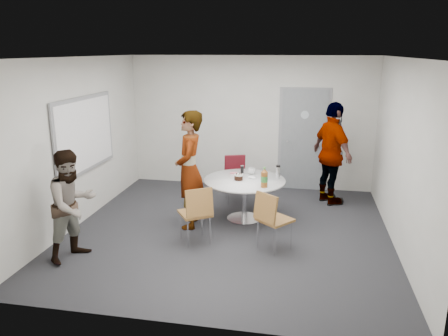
% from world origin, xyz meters
% --- Properties ---
extents(floor, '(5.00, 5.00, 0.00)m').
position_xyz_m(floor, '(0.00, 0.00, 0.00)').
color(floor, black).
rests_on(floor, ground).
extents(ceiling, '(5.00, 5.00, 0.00)m').
position_xyz_m(ceiling, '(0.00, 0.00, 2.70)').
color(ceiling, silver).
rests_on(ceiling, wall_back).
extents(wall_back, '(5.00, 0.00, 5.00)m').
position_xyz_m(wall_back, '(0.00, 2.50, 1.35)').
color(wall_back, beige).
rests_on(wall_back, floor).
extents(wall_left, '(0.00, 5.00, 5.00)m').
position_xyz_m(wall_left, '(-2.50, 0.00, 1.35)').
color(wall_left, beige).
rests_on(wall_left, floor).
extents(wall_right, '(0.00, 5.00, 5.00)m').
position_xyz_m(wall_right, '(2.50, 0.00, 1.35)').
color(wall_right, beige).
rests_on(wall_right, floor).
extents(wall_front, '(5.00, 0.00, 5.00)m').
position_xyz_m(wall_front, '(0.00, -2.50, 1.35)').
color(wall_front, beige).
rests_on(wall_front, floor).
extents(door, '(1.02, 0.17, 2.12)m').
position_xyz_m(door, '(1.10, 2.48, 1.03)').
color(door, slate).
rests_on(door, wall_back).
extents(whiteboard, '(0.04, 1.90, 1.25)m').
position_xyz_m(whiteboard, '(-2.46, 0.20, 1.45)').
color(whiteboard, gray).
rests_on(whiteboard, wall_left).
extents(table, '(1.36, 1.36, 1.04)m').
position_xyz_m(table, '(0.19, 0.55, 0.62)').
color(table, white).
rests_on(table, floor).
extents(chair_near_left, '(0.60, 0.61, 0.89)m').
position_xyz_m(chair_near_left, '(-0.38, -0.55, 0.54)').
color(chair_near_left, brown).
rests_on(chair_near_left, floor).
extents(chair_near_right, '(0.61, 0.61, 0.88)m').
position_xyz_m(chair_near_right, '(0.70, -0.56, 0.54)').
color(chair_near_right, brown).
rests_on(chair_near_right, floor).
extents(chair_far, '(0.52, 0.55, 0.87)m').
position_xyz_m(chair_far, '(-0.14, 1.49, 0.53)').
color(chair_far, maroon).
rests_on(chair_far, floor).
extents(person_main, '(0.57, 0.76, 1.90)m').
position_xyz_m(person_main, '(-0.66, 0.13, 0.95)').
color(person_main, '#A5C6EA').
rests_on(person_main, floor).
extents(person_left, '(0.83, 0.92, 1.54)m').
position_xyz_m(person_left, '(-1.93, -1.27, 0.77)').
color(person_left, white).
rests_on(person_left, floor).
extents(person_right, '(0.97, 1.20, 1.91)m').
position_xyz_m(person_right, '(1.63, 1.67, 0.95)').
color(person_right, black).
rests_on(person_right, floor).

